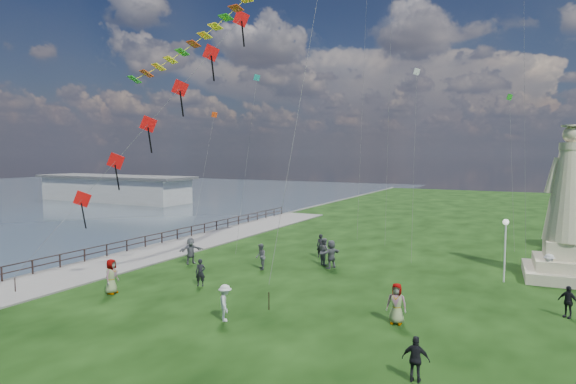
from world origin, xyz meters
The scene contains 18 objects.
waterfront centered at (-15.24, 8.99, -0.06)m, with size 200.00×200.00×1.51m.
pier_pavilion centered at (-52.00, 42.00, 1.84)m, with size 30.00×8.00×4.40m.
statue centered at (13.98, 16.48, 3.60)m, with size 5.00×5.00×9.52m.
lamppost centered at (10.63, 14.06, 2.78)m, with size 0.36×0.36×3.86m.
person_0 centered at (-5.23, 4.96, 0.80)m, with size 0.58×0.38×1.60m, color black.
person_1 centered at (-4.12, 10.04, 0.87)m, with size 0.85×0.52×1.75m, color #595960.
person_2 centered at (-0.55, 0.71, 0.86)m, with size 1.11×0.57×1.72m, color silver.
person_3 centered at (8.69, -1.30, 0.80)m, with size 0.94×0.48×1.60m, color black.
person_4 centered at (6.65, 4.00, 0.94)m, with size 0.92×0.56×1.88m, color #595960.
person_5 centered at (-9.37, 9.24, 0.94)m, with size 1.75×0.75×1.88m, color #595960.
person_6 centered at (-2.04, 15.45, 0.87)m, with size 0.64×0.42×1.75m, color black.
person_7 centered at (-0.86, 13.30, 0.95)m, with size 0.92×0.57×1.89m, color #595960.
person_8 centered at (13.02, 15.07, 0.89)m, with size 1.15×0.59×1.77m, color silver.
person_9 centered at (13.69, 8.55, 0.77)m, with size 0.90×0.46×1.54m, color black.
person_10 centered at (-8.70, 1.46, 0.97)m, with size 0.95×0.58×1.95m, color #595960.
person_11 centered at (-0.05, 12.57, 0.97)m, with size 1.79×0.77×1.93m, color #595960.
red_kite_train centered at (-7.67, 4.61, 10.23)m, with size 9.75×9.35×16.51m.
small_kites centered at (1.89, 22.94, 15.01)m, with size 30.74×15.91×32.90m.
Camera 1 is at (12.07, -17.41, 7.80)m, focal length 30.00 mm.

